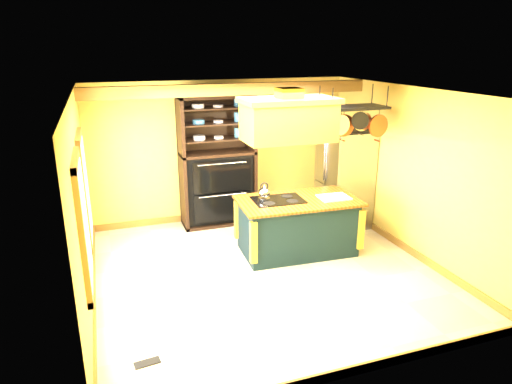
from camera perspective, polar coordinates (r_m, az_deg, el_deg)
floor at (r=7.11m, az=1.16°, el=-9.82°), size 5.00×5.00×0.00m
ceiling at (r=6.32m, az=1.31°, el=12.38°), size 5.00×5.00×0.00m
wall_back at (r=8.90m, az=-4.34°, el=5.14°), size 5.00×0.02×2.70m
wall_front at (r=4.49m, az=12.40°, el=-8.37°), size 5.00×0.02×2.70m
wall_left at (r=6.23m, az=-20.91°, el=-1.64°), size 0.02×5.00×2.70m
wall_right at (r=7.79m, az=18.79°, el=2.36°), size 0.02×5.00×2.70m
ceiling_beam at (r=7.94m, az=-3.04°, el=12.69°), size 5.00×0.15×0.20m
window_near at (r=5.46m, az=-20.75°, el=-3.77°), size 0.06×1.06×1.56m
window_far at (r=6.79m, az=-20.58°, el=0.40°), size 0.06×1.06×1.56m
kitchen_island at (r=7.58m, az=5.18°, el=-4.16°), size 1.99×1.17×1.11m
range_hood at (r=7.03m, az=4.09°, el=9.19°), size 1.44×0.82×0.80m
pot_rack at (r=7.54m, az=12.03°, el=9.36°), size 1.18×0.54×0.82m
refrigerator at (r=8.78m, az=10.94°, el=1.58°), size 0.79×0.93×1.83m
hutch at (r=8.71m, az=-4.86°, el=2.05°), size 1.39×0.63×2.47m
floor_register at (r=5.44m, az=-13.44°, el=-20.03°), size 0.29×0.15×0.01m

